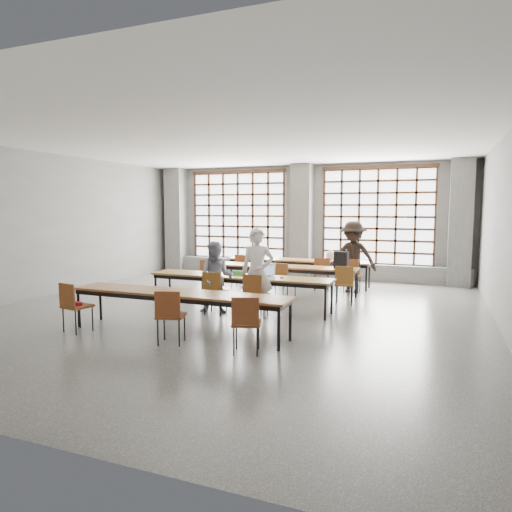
% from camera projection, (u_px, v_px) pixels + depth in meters
% --- Properties ---
extents(floor, '(11.00, 11.00, 0.00)m').
position_uv_depth(floor, '(232.00, 312.00, 9.47)').
color(floor, '#464644').
rests_on(floor, ground).
extents(ceiling, '(11.00, 11.00, 0.00)m').
position_uv_depth(ceiling, '(231.00, 141.00, 9.10)').
color(ceiling, silver).
rests_on(ceiling, floor).
extents(wall_back, '(10.00, 0.00, 10.00)m').
position_uv_depth(wall_back, '(304.00, 221.00, 14.37)').
color(wall_back, '#5D5D5A').
rests_on(wall_back, floor).
extents(wall_left, '(0.00, 11.00, 11.00)m').
position_uv_depth(wall_left, '(45.00, 225.00, 11.12)').
color(wall_left, '#5D5D5A').
rests_on(wall_left, floor).
extents(wall_right, '(0.00, 11.00, 11.00)m').
position_uv_depth(wall_right, '(509.00, 233.00, 7.46)').
color(wall_right, '#5D5D5A').
rests_on(wall_right, floor).
extents(column_left, '(0.60, 0.55, 3.50)m').
position_uv_depth(column_left, '(176.00, 220.00, 15.76)').
color(column_left, '#525250').
rests_on(column_left, floor).
extents(column_mid, '(0.60, 0.55, 3.50)m').
position_uv_depth(column_mid, '(302.00, 221.00, 14.11)').
color(column_mid, '#525250').
rests_on(column_mid, floor).
extents(column_right, '(0.60, 0.55, 3.50)m').
position_uv_depth(column_right, '(461.00, 223.00, 12.47)').
color(column_right, '#525250').
rests_on(column_right, floor).
extents(window_left, '(3.32, 0.12, 3.00)m').
position_uv_depth(window_left, '(238.00, 216.00, 15.11)').
color(window_left, white).
rests_on(window_left, wall_back).
extents(window_right, '(3.32, 0.12, 3.00)m').
position_uv_depth(window_right, '(377.00, 217.00, 13.46)').
color(window_right, white).
rests_on(window_right, wall_back).
extents(sill_ledge, '(9.80, 0.35, 0.50)m').
position_uv_depth(sill_ledge, '(302.00, 269.00, 14.35)').
color(sill_ledge, '#525250').
rests_on(sill_ledge, floor).
extents(desk_row_a, '(4.00, 0.70, 0.73)m').
position_uv_depth(desk_row_a, '(298.00, 262.00, 12.72)').
color(desk_row_a, brown).
rests_on(desk_row_a, floor).
extents(desk_row_b, '(4.00, 0.70, 0.73)m').
position_uv_depth(desk_row_b, '(277.00, 268.00, 11.40)').
color(desk_row_b, brown).
rests_on(desk_row_b, floor).
extents(desk_row_c, '(4.00, 0.70, 0.73)m').
position_uv_depth(desk_row_c, '(240.00, 279.00, 9.69)').
color(desk_row_c, brown).
rests_on(desk_row_c, floor).
extents(desk_row_d, '(4.00, 0.70, 0.73)m').
position_uv_depth(desk_row_d, '(178.00, 295.00, 7.81)').
color(desk_row_d, brown).
rests_on(desk_row_d, floor).
extents(chair_back_left, '(0.44, 0.44, 0.88)m').
position_uv_depth(chair_back_left, '(243.00, 267.00, 12.67)').
color(chair_back_left, maroon).
rests_on(chair_back_left, floor).
extents(chair_back_mid, '(0.52, 0.52, 0.88)m').
position_uv_depth(chair_back_mid, '(322.00, 271.00, 11.86)').
color(chair_back_mid, brown).
rests_on(chair_back_mid, floor).
extents(chair_back_right, '(0.44, 0.44, 0.88)m').
position_uv_depth(chair_back_right, '(352.00, 272.00, 11.57)').
color(chair_back_right, brown).
rests_on(chair_back_right, floor).
extents(chair_mid_left, '(0.51, 0.51, 0.88)m').
position_uv_depth(chair_mid_left, '(209.00, 273.00, 11.41)').
color(chair_mid_left, brown).
rests_on(chair_mid_left, floor).
extents(chair_mid_centre, '(0.52, 0.52, 0.88)m').
position_uv_depth(chair_mid_centre, '(283.00, 277.00, 10.70)').
color(chair_mid_centre, brown).
rests_on(chair_mid_centre, floor).
extents(chair_mid_right, '(0.47, 0.47, 0.88)m').
position_uv_depth(chair_mid_right, '(344.00, 281.00, 10.17)').
color(chair_mid_right, brown).
rests_on(chair_mid_right, floor).
extents(chair_front_left, '(0.45, 0.45, 0.88)m').
position_uv_depth(chair_front_left, '(214.00, 288.00, 9.23)').
color(chair_front_left, brown).
rests_on(chair_front_left, floor).
extents(chair_front_right, '(0.44, 0.44, 0.88)m').
position_uv_depth(chair_front_right, '(255.00, 291.00, 8.91)').
color(chair_front_right, brown).
rests_on(chair_front_right, floor).
extents(chair_near_left, '(0.49, 0.49, 0.88)m').
position_uv_depth(chair_near_left, '(73.00, 302.00, 7.87)').
color(chair_near_left, brown).
rests_on(chair_near_left, floor).
extents(chair_near_mid, '(0.52, 0.52, 0.88)m').
position_uv_depth(chair_near_mid, '(170.00, 312.00, 7.17)').
color(chair_near_mid, maroon).
rests_on(chair_near_mid, floor).
extents(chair_near_right, '(0.53, 0.53, 0.88)m').
position_uv_depth(chair_near_right, '(246.00, 319.00, 6.69)').
color(chair_near_right, brown).
rests_on(chair_near_right, floor).
extents(student_male, '(0.75, 0.61, 1.77)m').
position_uv_depth(student_male, '(257.00, 273.00, 8.99)').
color(student_male, white).
rests_on(student_male, floor).
extents(student_female, '(0.84, 0.73, 1.48)m').
position_uv_depth(student_female, '(217.00, 278.00, 9.33)').
color(student_female, '#171F46').
rests_on(student_female, floor).
extents(student_back, '(1.18, 0.68, 1.82)m').
position_uv_depth(student_back, '(353.00, 257.00, 11.65)').
color(student_back, black).
rests_on(student_back, floor).
extents(laptop_front, '(0.36, 0.31, 0.26)m').
position_uv_depth(laptop_front, '(266.00, 273.00, 9.58)').
color(laptop_front, '#B4B4B9').
rests_on(laptop_front, desk_row_c).
extents(laptop_back, '(0.40, 0.35, 0.26)m').
position_uv_depth(laptop_back, '(347.00, 259.00, 12.32)').
color(laptop_back, '#AEAEB3').
rests_on(laptop_back, desk_row_a).
extents(mouse, '(0.11, 0.09, 0.04)m').
position_uv_depth(mouse, '(282.00, 277.00, 9.32)').
color(mouse, white).
rests_on(mouse, desk_row_c).
extents(green_box, '(0.26, 0.13, 0.09)m').
position_uv_depth(green_box, '(239.00, 273.00, 9.77)').
color(green_box, green).
rests_on(green_box, desk_row_c).
extents(phone, '(0.13, 0.07, 0.01)m').
position_uv_depth(phone, '(246.00, 276.00, 9.53)').
color(phone, black).
rests_on(phone, desk_row_c).
extents(paper_sheet_a, '(0.35, 0.29, 0.00)m').
position_uv_depth(paper_sheet_a, '(255.00, 264.00, 11.66)').
color(paper_sheet_a, white).
rests_on(paper_sheet_a, desk_row_b).
extents(paper_sheet_b, '(0.35, 0.31, 0.00)m').
position_uv_depth(paper_sheet_b, '(265.00, 265.00, 11.46)').
color(paper_sheet_b, silver).
rests_on(paper_sheet_b, desk_row_b).
extents(paper_sheet_c, '(0.32, 0.24, 0.00)m').
position_uv_depth(paper_sheet_c, '(281.00, 266.00, 11.36)').
color(paper_sheet_c, white).
rests_on(paper_sheet_c, desk_row_b).
extents(backpack, '(0.33, 0.22, 0.40)m').
position_uv_depth(backpack, '(341.00, 260.00, 10.84)').
color(backpack, black).
rests_on(backpack, desk_row_b).
extents(plastic_bag, '(0.31, 0.27, 0.29)m').
position_uv_depth(plastic_bag, '(330.00, 255.00, 12.42)').
color(plastic_bag, white).
rests_on(plastic_bag, desk_row_a).
extents(red_pouch, '(0.22, 0.14, 0.06)m').
position_uv_depth(red_pouch, '(77.00, 304.00, 7.94)').
color(red_pouch, maroon).
rests_on(red_pouch, chair_near_left).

